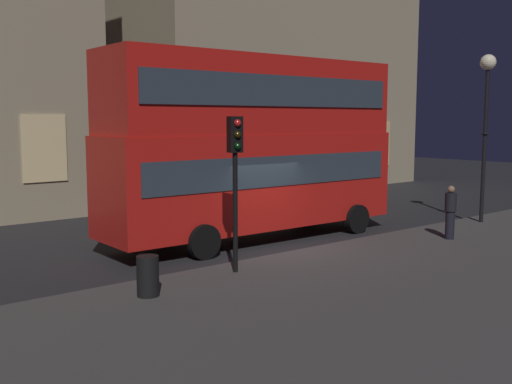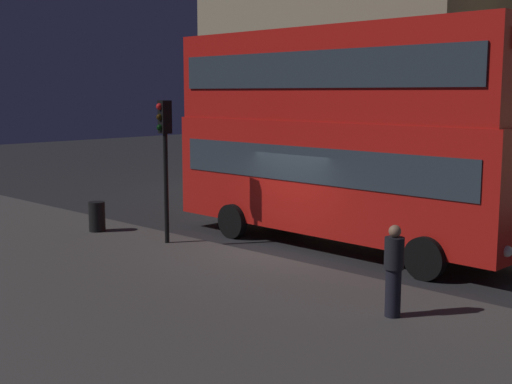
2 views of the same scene
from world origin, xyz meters
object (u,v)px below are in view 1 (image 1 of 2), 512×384
at_px(street_lamp, 487,96).
at_px(pedestrian, 450,212).
at_px(traffic_light_near_kerb, 235,161).
at_px(traffic_light_far_side, 372,138).
at_px(litter_bin, 148,276).
at_px(double_decker_bus, 254,141).

bearing_deg(street_lamp, pedestrian, -164.09).
distance_m(traffic_light_near_kerb, pedestrian, 7.85).
height_order(traffic_light_far_side, litter_bin, traffic_light_far_side).
height_order(traffic_light_near_kerb, street_lamp, street_lamp).
distance_m(traffic_light_far_side, litter_bin, 16.92).
relative_size(traffic_light_near_kerb, traffic_light_far_side, 0.90).
xyz_separation_m(pedestrian, litter_bin, (-10.20, 0.59, -0.42)).
height_order(street_lamp, pedestrian, street_lamp).
xyz_separation_m(double_decker_bus, traffic_light_far_side, (9.46, 3.17, -0.17)).
relative_size(pedestrian, litter_bin, 1.94).
xyz_separation_m(traffic_light_near_kerb, street_lamp, (11.19, 0.03, 1.78)).
xyz_separation_m(double_decker_bus, street_lamp, (7.97, -3.18, 1.46)).
distance_m(street_lamp, pedestrian, 5.23).
bearing_deg(street_lamp, traffic_light_far_side, 76.77).
bearing_deg(traffic_light_near_kerb, pedestrian, 5.27).
bearing_deg(litter_bin, traffic_light_far_side, 23.90).
bearing_deg(traffic_light_far_side, double_decker_bus, 2.37).
distance_m(street_lamp, litter_bin, 14.40).
relative_size(traffic_light_near_kerb, street_lamp, 0.63).
height_order(traffic_light_near_kerb, traffic_light_far_side, traffic_light_far_side).
relative_size(double_decker_bus, street_lamp, 1.71).
relative_size(traffic_light_near_kerb, pedestrian, 2.26).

